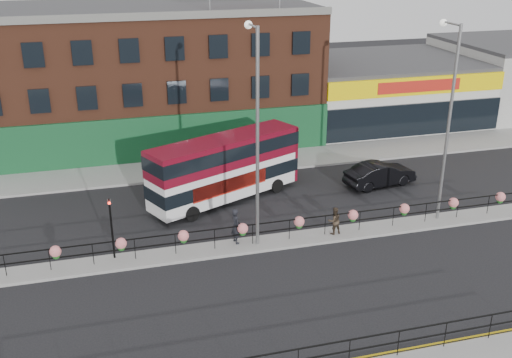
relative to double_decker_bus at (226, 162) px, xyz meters
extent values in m
plane|color=black|center=(1.02, -6.17, -2.45)|extent=(120.00, 120.00, 0.00)
cube|color=gray|center=(1.02, 5.83, -2.38)|extent=(60.00, 4.00, 0.15)
cube|color=gray|center=(1.02, -6.17, -2.38)|extent=(60.00, 1.60, 0.15)
cube|color=brown|center=(-2.98, 13.83, 2.55)|extent=(25.00, 12.00, 10.00)
cube|color=#3F3F42|center=(-2.98, 13.83, 7.70)|extent=(25.00, 12.00, 0.30)
cube|color=#124925|center=(-2.98, 7.75, -0.75)|extent=(25.00, 0.25, 3.40)
cube|color=silver|center=(17.02, 13.83, 0.05)|extent=(15.00, 12.00, 5.00)
cube|color=#3F3F42|center=(17.02, 13.83, 2.70)|extent=(15.00, 12.00, 0.30)
cube|color=#F9D802|center=(17.02, 7.75, 1.85)|extent=(15.00, 0.25, 1.40)
cube|color=red|center=(17.02, 7.63, 1.85)|extent=(7.00, 0.10, 0.90)
cube|color=black|center=(17.02, 7.75, -0.85)|extent=(15.00, 0.25, 2.60)
cylinder|color=gray|center=(1.02, 8.83, 8.55)|extent=(0.12, 0.12, 1.40)
cube|color=black|center=(1.02, -6.17, -1.20)|extent=(30.00, 0.05, 0.05)
cube|color=black|center=(1.02, -6.17, -1.70)|extent=(30.00, 0.05, 0.05)
cylinder|color=black|center=(-11.98, -6.17, -1.75)|extent=(0.04, 0.04, 1.10)
cylinder|color=black|center=(-9.98, -6.17, -1.75)|extent=(0.04, 0.04, 1.10)
cylinder|color=black|center=(-7.98, -6.17, -1.75)|extent=(0.04, 0.04, 1.10)
cylinder|color=black|center=(-5.98, -6.17, -1.75)|extent=(0.04, 0.04, 1.10)
cylinder|color=black|center=(-3.98, -6.17, -1.75)|extent=(0.04, 0.04, 1.10)
cylinder|color=black|center=(-1.98, -6.17, -1.75)|extent=(0.04, 0.04, 1.10)
cylinder|color=black|center=(0.02, -6.17, -1.75)|extent=(0.04, 0.04, 1.10)
cylinder|color=black|center=(2.02, -6.17, -1.75)|extent=(0.04, 0.04, 1.10)
cylinder|color=black|center=(4.02, -6.17, -1.75)|extent=(0.04, 0.04, 1.10)
cylinder|color=black|center=(6.02, -6.17, -1.75)|extent=(0.04, 0.04, 1.10)
cylinder|color=black|center=(8.02, -6.17, -1.75)|extent=(0.04, 0.04, 1.10)
cylinder|color=black|center=(10.02, -6.17, -1.75)|extent=(0.04, 0.04, 1.10)
cylinder|color=black|center=(12.02, -6.17, -1.75)|extent=(0.04, 0.04, 1.10)
cylinder|color=black|center=(14.02, -6.17, -1.75)|extent=(0.04, 0.04, 1.10)
sphere|color=#E77A7D|center=(-9.67, -6.17, -1.35)|extent=(0.56, 0.56, 0.56)
sphere|color=#1C611D|center=(-9.67, -6.17, -1.58)|extent=(0.36, 0.36, 0.36)
sphere|color=#E77A7D|center=(-6.62, -6.17, -1.35)|extent=(0.56, 0.56, 0.56)
sphere|color=#1C611D|center=(-6.62, -6.17, -1.58)|extent=(0.36, 0.36, 0.36)
sphere|color=#E77A7D|center=(-3.56, -6.17, -1.35)|extent=(0.56, 0.56, 0.56)
sphere|color=#1C611D|center=(-3.56, -6.17, -1.58)|extent=(0.36, 0.36, 0.36)
sphere|color=#E77A7D|center=(-0.51, -6.17, -1.35)|extent=(0.56, 0.56, 0.56)
sphere|color=#1C611D|center=(-0.51, -6.17, -1.58)|extent=(0.36, 0.36, 0.36)
sphere|color=#E77A7D|center=(2.55, -6.17, -1.35)|extent=(0.56, 0.56, 0.56)
sphere|color=#1C611D|center=(2.55, -6.17, -1.58)|extent=(0.36, 0.36, 0.36)
sphere|color=#E77A7D|center=(5.61, -6.17, -1.35)|extent=(0.56, 0.56, 0.56)
sphere|color=#1C611D|center=(5.61, -6.17, -1.58)|extent=(0.36, 0.36, 0.36)
sphere|color=#E77A7D|center=(8.66, -6.17, -1.35)|extent=(0.56, 0.56, 0.56)
sphere|color=#1C611D|center=(8.66, -6.17, -1.58)|extent=(0.36, 0.36, 0.36)
sphere|color=#E77A7D|center=(11.72, -6.17, -1.35)|extent=(0.56, 0.56, 0.56)
sphere|color=#1C611D|center=(11.72, -6.17, -1.58)|extent=(0.36, 0.36, 0.36)
sphere|color=#E77A7D|center=(14.77, -6.17, -1.35)|extent=(0.56, 0.56, 0.56)
sphere|color=#1C611D|center=(14.77, -6.17, -1.58)|extent=(0.36, 0.36, 0.36)
cube|color=black|center=(-0.98, -16.27, -1.20)|extent=(20.00, 0.05, 0.05)
cylinder|color=black|center=(1.02, -16.27, -1.75)|extent=(0.04, 0.04, 1.10)
cylinder|color=black|center=(3.02, -16.27, -1.75)|extent=(0.04, 0.04, 1.10)
cylinder|color=black|center=(5.02, -16.27, -1.75)|extent=(0.04, 0.04, 1.10)
cylinder|color=black|center=(7.02, -16.27, -1.75)|extent=(0.04, 0.04, 1.10)
cube|color=white|center=(-0.05, -0.02, -0.32)|extent=(9.82, 6.07, 3.55)
cube|color=#600A19|center=(-0.05, -0.02, 0.70)|extent=(9.89, 6.15, 1.60)
cube|color=black|center=(-0.05, -0.02, -0.94)|extent=(9.92, 6.18, 0.80)
cube|color=black|center=(-0.05, -0.02, 0.84)|extent=(9.95, 6.21, 0.80)
cube|color=#600A19|center=(-0.05, -0.02, 1.49)|extent=(9.82, 6.07, 0.11)
cube|color=#600A19|center=(4.36, 1.99, -0.32)|extent=(1.13, 2.16, 3.55)
cube|color=red|center=(0.02, -1.23, -0.98)|extent=(4.87, 2.25, 0.89)
cylinder|color=black|center=(-2.50, -2.36, -2.01)|extent=(0.92, 0.61, 0.89)
cylinder|color=black|center=(-3.42, -0.33, -2.01)|extent=(0.92, 0.61, 0.89)
cylinder|color=black|center=(3.32, 0.30, -2.01)|extent=(0.92, 0.61, 0.89)
cylinder|color=black|center=(2.40, 2.32, -2.01)|extent=(0.92, 0.61, 0.89)
imported|color=black|center=(10.09, -0.33, -1.68)|extent=(3.23, 5.25, 1.55)
imported|color=black|center=(-0.77, -5.79, -1.35)|extent=(0.86, 0.71, 1.91)
imported|color=#3C2F23|center=(4.53, -6.19, -1.54)|extent=(0.86, 0.74, 1.53)
cylinder|color=gray|center=(0.27, -6.20, 3.23)|extent=(0.18, 0.18, 11.07)
cylinder|color=gray|center=(0.27, -5.37, 8.66)|extent=(0.11, 1.66, 0.11)
sphere|color=silver|center=(0.27, -4.54, 8.60)|extent=(0.40, 0.40, 0.40)
cylinder|color=gray|center=(10.91, -5.97, 3.09)|extent=(0.17, 0.17, 10.78)
cylinder|color=gray|center=(10.91, -5.17, 8.37)|extent=(0.11, 1.62, 0.11)
sphere|color=silver|center=(10.91, -4.36, 8.32)|extent=(0.39, 0.39, 0.39)
cylinder|color=black|center=(-6.98, -5.77, -0.70)|extent=(0.10, 0.10, 3.20)
imported|color=black|center=(-6.98, -5.77, 0.90)|extent=(0.15, 0.18, 0.90)
sphere|color=#FF190C|center=(-6.98, -5.89, 0.72)|extent=(0.14, 0.14, 0.14)
camera|label=1|loc=(-7.07, -32.81, 12.46)|focal=42.00mm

